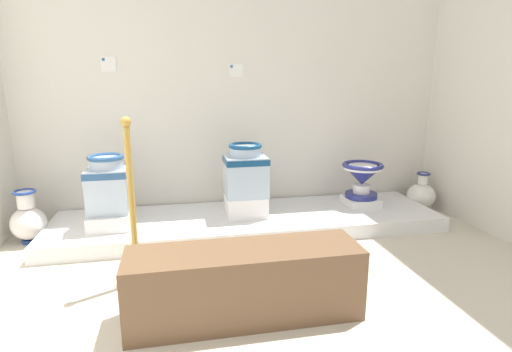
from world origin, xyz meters
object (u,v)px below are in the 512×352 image
antique_toilet_broad_patterned (245,170)px  plinth_block_leftmost (361,201)px  museum_bench (245,283)px  antique_toilet_pale_glazed (108,183)px  antique_toilet_leftmost (362,175)px  plinth_block_pale_glazed (111,219)px  info_placard_second (236,70)px  plinth_block_broad_patterned (246,205)px  decorative_vase_spare (421,195)px  info_placard_first (108,64)px  decorative_vase_corner (28,221)px  stanchion_post_near_left (134,236)px

antique_toilet_broad_patterned → plinth_block_leftmost: antique_toilet_broad_patterned is taller
antique_toilet_broad_patterned → museum_bench: antique_toilet_broad_patterned is taller
antique_toilet_pale_glazed → antique_toilet_leftmost: bearing=3.5°
plinth_block_pale_glazed → info_placard_second: (1.12, 0.51, 1.19)m
plinth_block_pale_glazed → antique_toilet_broad_patterned: antique_toilet_broad_patterned is taller
info_placard_second → plinth_block_broad_patterned: bearing=-89.4°
antique_toilet_broad_patterned → plinth_block_leftmost: 1.19m
decorative_vase_spare → museum_bench: bearing=-144.1°
info_placard_first → museum_bench: bearing=-63.9°
antique_toilet_pale_glazed → plinth_block_broad_patterned: size_ratio=1.35×
plinth_block_leftmost → museum_bench: (-1.37, -1.42, 0.04)m
plinth_block_pale_glazed → plinth_block_broad_patterned: 1.13m
decorative_vase_corner → plinth_block_broad_patterned: bearing=-1.0°
antique_toilet_pale_glazed → plinth_block_broad_patterned: (1.12, 0.06, -0.27)m
plinth_block_pale_glazed → museum_bench: 1.56m
plinth_block_pale_glazed → info_placard_second: info_placard_second is taller
plinth_block_broad_patterned → plinth_block_leftmost: plinth_block_broad_patterned is taller
antique_toilet_leftmost → museum_bench: (-1.37, -1.42, -0.21)m
antique_toilet_pale_glazed → plinth_block_broad_patterned: 1.16m
info_placard_first → antique_toilet_leftmost: bearing=-9.4°
plinth_block_broad_patterned → museum_bench: (-0.24, -1.35, -0.02)m
antique_toilet_leftmost → stanchion_post_near_left: 2.20m
antique_toilet_broad_patterned → decorative_vase_corner: 1.81m
plinth_block_pale_glazed → decorative_vase_corner: size_ratio=0.89×
info_placard_second → plinth_block_leftmost: bearing=-18.2°
museum_bench → plinth_block_leftmost: bearing=46.1°
info_placard_second → stanchion_post_near_left: (-0.86, -1.29, -1.05)m
antique_toilet_pale_glazed → info_placard_first: size_ratio=3.61×
plinth_block_leftmost → stanchion_post_near_left: size_ratio=0.28×
decorative_vase_spare → antique_toilet_leftmost: bearing=-173.9°
antique_toilet_broad_patterned → plinth_block_leftmost: (1.13, 0.08, -0.37)m
info_placard_first → decorative_vase_spare: (2.95, -0.30, -1.26)m
plinth_block_broad_patterned → antique_toilet_broad_patterned: (0.00, 0.00, 0.32)m
plinth_block_pale_glazed → antique_toilet_leftmost: antique_toilet_leftmost is taller
info_placard_first → decorative_vase_spare: bearing=-5.8°
antique_toilet_broad_patterned → antique_toilet_leftmost: 1.14m
decorative_vase_corner → info_placard_first: bearing=33.0°
stanchion_post_near_left → decorative_vase_spare: bearing=20.3°
decorative_vase_spare → antique_toilet_broad_patterned: bearing=-175.2°
antique_toilet_pale_glazed → stanchion_post_near_left: stanchion_post_near_left is taller
plinth_block_leftmost → info_placard_second: 1.71m
antique_toilet_broad_patterned → info_placard_first: (-1.12, 0.45, 0.89)m
info_placard_first → decorative_vase_spare: size_ratio=0.33×
plinth_block_pale_glazed → decorative_vase_spare: bearing=4.1°
antique_toilet_leftmost → info_placard_first: info_placard_first is taller
plinth_block_pale_glazed → antique_toilet_leftmost: 2.27m
plinth_block_broad_patterned → antique_toilet_broad_patterned: bearing=63.4°
antique_toilet_leftmost → decorative_vase_spare: size_ratio=0.98×
info_placard_first → museum_bench: size_ratio=0.10×
plinth_block_leftmost → museum_bench: bearing=-133.9°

